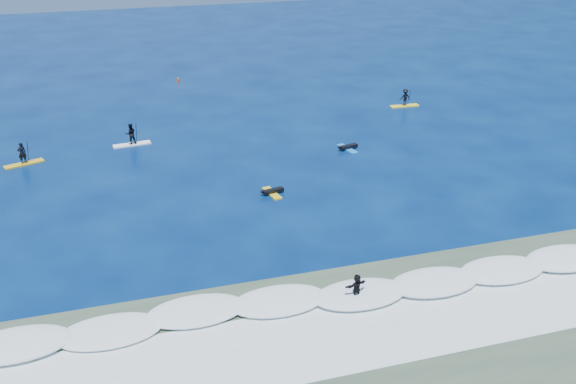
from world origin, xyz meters
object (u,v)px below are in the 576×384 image
object	(u,v)px
sup_paddler_left	(23,157)
sup_paddler_center	(131,136)
prone_paddler_far	(348,148)
marker_buoy	(178,80)
sup_paddler_right	(405,99)
wave_surfer	(357,288)
prone_paddler_near	(272,192)

from	to	relation	value
sup_paddler_left	sup_paddler_center	distance (m)	8.10
prone_paddler_far	marker_buoy	distance (m)	24.89
sup_paddler_right	marker_buoy	distance (m)	23.74
sup_paddler_left	marker_buoy	distance (m)	23.37
marker_buoy	prone_paddler_far	bearing A→B (deg)	-66.20
marker_buoy	wave_surfer	bearing A→B (deg)	-85.87
sup_paddler_left	prone_paddler_far	xyz separation A→B (m)	(23.92, -3.97, -0.46)
sup_paddler_right	prone_paddler_near	size ratio (longest dim) A/B	1.29
prone_paddler_near	marker_buoy	xyz separation A→B (m)	(-2.31, 28.86, 0.14)
sup_paddler_center	wave_surfer	size ratio (longest dim) A/B	1.51
sup_paddler_left	prone_paddler_far	size ratio (longest dim) A/B	1.28
prone_paddler_near	wave_surfer	xyz separation A→B (m)	(0.72, -13.04, 0.64)
wave_surfer	marker_buoy	world-z (taller)	wave_surfer
sup_paddler_right	prone_paddler_near	distance (m)	22.43
prone_paddler_far	wave_surfer	bearing A→B (deg)	146.87
sup_paddler_center	prone_paddler_near	distance (m)	14.47
sup_paddler_right	prone_paddler_near	xyz separation A→B (m)	(-16.82, -14.82, -0.60)
sup_paddler_center	prone_paddler_near	world-z (taller)	sup_paddler_center
prone_paddler_far	sup_paddler_left	bearing A→B (deg)	67.60
prone_paddler_far	sup_paddler_right	bearing A→B (deg)	-59.13
sup_paddler_center	prone_paddler_near	size ratio (longest dim) A/B	1.40
marker_buoy	sup_paddler_left	bearing A→B (deg)	-126.43
prone_paddler_far	marker_buoy	size ratio (longest dim) A/B	3.40
sup_paddler_center	sup_paddler_right	bearing A→B (deg)	0.48
prone_paddler_near	wave_surfer	distance (m)	13.08
prone_paddler_near	marker_buoy	distance (m)	28.95
sup_paddler_right	marker_buoy	size ratio (longest dim) A/B	4.13
sup_paddler_left	prone_paddler_near	bearing A→B (deg)	-51.37
wave_surfer	marker_buoy	size ratio (longest dim) A/B	2.98
prone_paddler_near	prone_paddler_far	xyz separation A→B (m)	(7.74, 6.09, 0.01)
sup_paddler_left	prone_paddler_near	xyz separation A→B (m)	(16.19, -10.06, -0.47)
sup_paddler_center	wave_surfer	xyz separation A→B (m)	(9.00, -24.89, 0.02)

